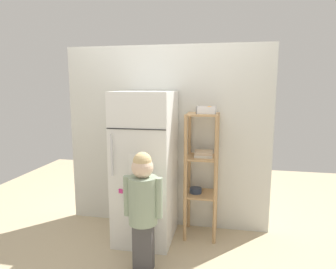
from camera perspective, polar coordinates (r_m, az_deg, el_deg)
ground_plane at (r=3.40m, az=-1.67°, el=-19.30°), size 6.00×6.00×0.00m
kitchen_wall_back at (r=3.41m, az=-0.34°, el=-0.68°), size 2.35×0.03×2.08m
refrigerator at (r=3.16m, az=-4.29°, el=-6.16°), size 0.58×0.69×1.58m
child_standing at (r=2.65m, az=-4.83°, el=-12.39°), size 0.35×0.26×1.08m
pantry_shelf_unit at (r=3.21m, az=6.46°, el=-6.13°), size 0.34×0.35×1.35m
fruit_bin at (r=3.09m, az=7.68°, el=4.62°), size 0.20×0.15×0.08m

